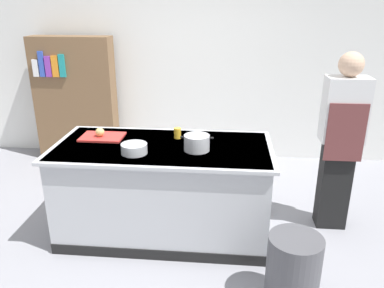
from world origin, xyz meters
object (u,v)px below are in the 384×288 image
Objects in this scene: mixing_bowl at (134,149)px; bookshelf at (76,99)px; onion at (100,132)px; trash_bin at (293,271)px; stock_pot at (197,143)px; person_chef at (340,140)px; juice_cup at (177,133)px.

mixing_bowl is 2.40m from bookshelf.
onion is 0.15× the size of trash_bin.
stock_pot is 0.17× the size of bookshelf.
person_chef reaches higher than bookshelf.
juice_cup is 1.53m from person_chef.
juice_cup reaches higher than trash_bin.
juice_cup reaches higher than mixing_bowl.
bookshelf is (-3.16, 1.52, -0.06)m from person_chef.
onion is 0.05× the size of bookshelf.
bookshelf is (-1.63, 1.58, -0.10)m from juice_cup.
trash_bin is at bearing -26.17° from mixing_bowl.
stock_pot reaches higher than mixing_bowl.
person_chef is at bearing 14.68° from mixing_bowl.
bookshelf is (-1.31, 2.00, -0.09)m from mixing_bowl.
juice_cup is at bearing 125.14° from stock_pot.
person_chef reaches higher than mixing_bowl.
trash_bin is 0.33× the size of person_chef.
bookshelf is (-0.90, 1.66, -0.11)m from onion.
bookshelf is at bearing 134.66° from trash_bin.
bookshelf is at bearing 134.39° from stock_pot.
stock_pot is 0.54m from mixing_bowl.
mixing_bowl is (-0.53, -0.12, -0.03)m from stock_pot.
bookshelf is at bearing 77.22° from person_chef.
person_chef is (1.85, 0.48, -0.03)m from mixing_bowl.
mixing_bowl is 1.59m from trash_bin.
mixing_bowl is at bearing -166.81° from stock_pot.
juice_cup is at bearing 52.77° from mixing_bowl.
mixing_bowl is at bearing -56.78° from bookshelf.
mixing_bowl is 0.53m from juice_cup.
stock_pot is at bearing -13.13° from onion.
juice_cup is 0.18× the size of trash_bin.
person_chef reaches higher than juice_cup.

